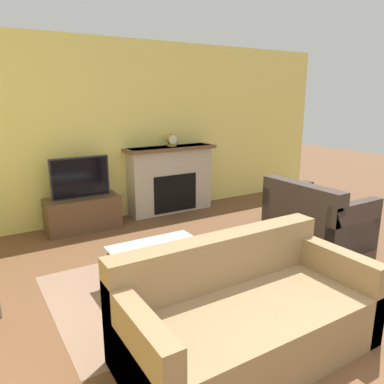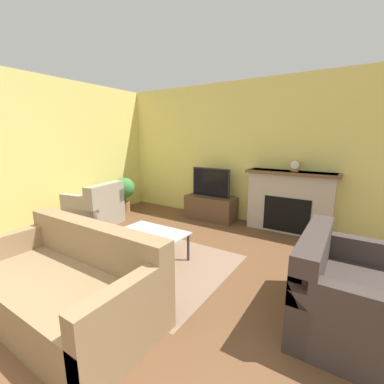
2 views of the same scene
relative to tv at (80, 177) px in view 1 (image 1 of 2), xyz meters
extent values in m
cube|color=#EADB72|center=(0.50, 0.34, 0.58)|extent=(8.46, 0.06, 2.70)
cube|color=#896B56|center=(0.19, -2.10, -0.76)|extent=(2.13, 1.75, 0.00)
cube|color=#B2A899|center=(1.50, 0.14, -0.23)|extent=(1.40, 0.34, 1.08)
cube|color=black|center=(1.50, -0.04, -0.42)|extent=(0.77, 0.01, 0.61)
cube|color=brown|center=(1.50, 0.11, 0.29)|extent=(1.52, 0.40, 0.05)
cube|color=brown|center=(0.00, 0.00, -0.53)|extent=(1.02, 0.44, 0.48)
cube|color=#232328|center=(0.00, 0.00, 0.00)|extent=(0.81, 0.05, 0.58)
cube|color=black|center=(0.00, -0.02, 0.00)|extent=(0.77, 0.01, 0.54)
cube|color=#8C704C|center=(0.27, -3.34, -0.56)|extent=(1.88, 0.93, 0.42)
cube|color=#8C704C|center=(0.27, -2.97, -0.15)|extent=(1.88, 0.20, 0.40)
cube|color=#8C704C|center=(-0.60, -3.34, -0.44)|extent=(0.14, 0.93, 0.66)
cube|color=#8C704C|center=(1.15, -3.34, -0.44)|extent=(0.14, 0.93, 0.66)
cube|color=#3D332D|center=(2.51, -2.05, -0.56)|extent=(0.86, 1.21, 0.42)
cube|color=#3D332D|center=(2.18, -2.05, -0.15)|extent=(0.20, 1.21, 0.40)
cube|color=#3D332D|center=(2.51, -2.59, -0.44)|extent=(0.86, 0.14, 0.66)
cube|color=#3D332D|center=(2.51, -1.52, -0.44)|extent=(0.86, 0.14, 0.66)
cylinder|color=#333338|center=(-0.23, -2.24, -0.58)|extent=(0.04, 0.04, 0.38)
cylinder|color=#333338|center=(0.62, -2.24, -0.58)|extent=(0.04, 0.04, 0.38)
cylinder|color=#333338|center=(-0.23, -1.77, -0.58)|extent=(0.04, 0.04, 0.38)
cylinder|color=#333338|center=(0.62, -1.77, -0.58)|extent=(0.04, 0.04, 0.38)
cube|color=silver|center=(0.19, -2.00, -0.37)|extent=(0.93, 0.55, 0.02)
cube|color=#B79338|center=(1.54, 0.14, 0.33)|extent=(0.12, 0.07, 0.03)
cylinder|color=#B79338|center=(1.54, 0.14, 0.43)|extent=(0.17, 0.07, 0.17)
cylinder|color=white|center=(1.54, 0.10, 0.43)|extent=(0.14, 0.00, 0.14)
camera|label=1|loc=(-1.34, -5.17, 1.09)|focal=35.00mm
camera|label=2|loc=(2.41, -4.47, 0.89)|focal=24.00mm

